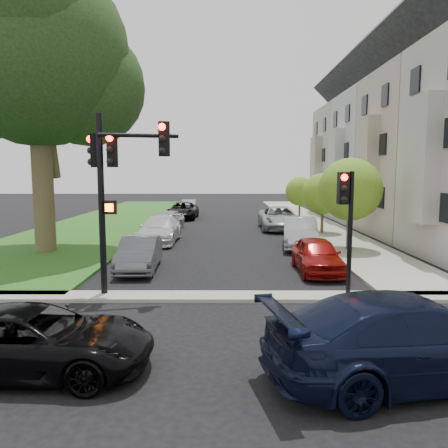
{
  "coord_description": "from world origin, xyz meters",
  "views": [
    {
      "loc": [
        0.05,
        -11.31,
        3.93
      ],
      "look_at": [
        0.0,
        5.0,
        2.0
      ],
      "focal_mm": 35.0,
      "sensor_mm": 36.0,
      "label": 1
    }
  ],
  "objects_px": {
    "eucalyptus": "(35,54)",
    "car_cross_near": "(34,340)",
    "traffic_signal_main": "(115,172)",
    "car_cross_far": "(412,338)",
    "small_tree_c": "(300,191)",
    "car_parked_8": "(183,211)",
    "car_parked_7": "(167,220)",
    "traffic_signal_secondary": "(346,210)",
    "car_parked_5": "(139,254)",
    "small_tree_b": "(323,194)",
    "car_parked_6": "(160,230)",
    "car_parked_1": "(300,233)",
    "car_parked_0": "(317,255)",
    "car_parked_9": "(189,206)",
    "car_parked_2": "(279,218)",
    "small_tree_a": "(350,190)"
  },
  "relations": [
    {
      "from": "small_tree_b",
      "to": "car_parked_1",
      "type": "xyz_separation_m",
      "value": [
        -2.24,
        -4.89,
        -1.8
      ]
    },
    {
      "from": "car_parked_0",
      "to": "car_parked_2",
      "type": "height_order",
      "value": "car_parked_2"
    },
    {
      "from": "car_parked_0",
      "to": "car_parked_8",
      "type": "bearing_deg",
      "value": 110.18
    },
    {
      "from": "small_tree_b",
      "to": "car_parked_6",
      "type": "xyz_separation_m",
      "value": [
        -9.84,
        -3.27,
        -1.85
      ]
    },
    {
      "from": "small_tree_a",
      "to": "car_parked_5",
      "type": "bearing_deg",
      "value": -156.03
    },
    {
      "from": "traffic_signal_main",
      "to": "car_parked_2",
      "type": "distance_m",
      "value": 18.21
    },
    {
      "from": "small_tree_a",
      "to": "car_cross_near",
      "type": "distance_m",
      "value": 16.78
    },
    {
      "from": "small_tree_b",
      "to": "small_tree_c",
      "type": "bearing_deg",
      "value": 90.0
    },
    {
      "from": "eucalyptus",
      "to": "small_tree_c",
      "type": "xyz_separation_m",
      "value": [
        15.04,
        14.91,
        -7.05
      ]
    },
    {
      "from": "car_cross_far",
      "to": "car_parked_1",
      "type": "distance_m",
      "value": 14.74
    },
    {
      "from": "car_parked_6",
      "to": "car_parked_2",
      "type": "bearing_deg",
      "value": 39.02
    },
    {
      "from": "traffic_signal_main",
      "to": "car_parked_6",
      "type": "distance_m",
      "value": 11.2
    },
    {
      "from": "traffic_signal_secondary",
      "to": "car_parked_2",
      "type": "xyz_separation_m",
      "value": [
        -0.03,
        16.5,
        -1.98
      ]
    },
    {
      "from": "small_tree_c",
      "to": "car_parked_0",
      "type": "bearing_deg",
      "value": -97.54
    },
    {
      "from": "car_parked_0",
      "to": "eucalyptus",
      "type": "bearing_deg",
      "value": 161.56
    },
    {
      "from": "car_cross_near",
      "to": "car_parked_1",
      "type": "height_order",
      "value": "car_parked_1"
    },
    {
      "from": "eucalyptus",
      "to": "car_cross_near",
      "type": "distance_m",
      "value": 16.42
    },
    {
      "from": "car_parked_1",
      "to": "car_parked_5",
      "type": "relative_size",
      "value": 1.16
    },
    {
      "from": "traffic_signal_secondary",
      "to": "car_parked_7",
      "type": "relative_size",
      "value": 0.99
    },
    {
      "from": "car_parked_6",
      "to": "car_parked_7",
      "type": "relative_size",
      "value": 1.27
    },
    {
      "from": "eucalyptus",
      "to": "car_parked_7",
      "type": "distance_m",
      "value": 13.29
    },
    {
      "from": "car_parked_1",
      "to": "traffic_signal_secondary",
      "type": "bearing_deg",
      "value": -83.84
    },
    {
      "from": "car_parked_5",
      "to": "car_parked_9",
      "type": "bearing_deg",
      "value": 87.54
    },
    {
      "from": "traffic_signal_main",
      "to": "car_parked_1",
      "type": "height_order",
      "value": "traffic_signal_main"
    },
    {
      "from": "traffic_signal_main",
      "to": "car_cross_far",
      "type": "xyz_separation_m",
      "value": [
        6.92,
        -5.63,
        -3.12
      ]
    },
    {
      "from": "eucalyptus",
      "to": "car_parked_0",
      "type": "distance_m",
      "value": 15.83
    },
    {
      "from": "small_tree_c",
      "to": "car_parked_1",
      "type": "bearing_deg",
      "value": -99.48
    },
    {
      "from": "eucalyptus",
      "to": "car_parked_9",
      "type": "distance_m",
      "value": 23.44
    },
    {
      "from": "traffic_signal_secondary",
      "to": "car_cross_far",
      "type": "relative_size",
      "value": 0.7
    },
    {
      "from": "car_parked_8",
      "to": "car_parked_6",
      "type": "bearing_deg",
      "value": -88.22
    },
    {
      "from": "small_tree_c",
      "to": "car_parked_5",
      "type": "bearing_deg",
      "value": -117.09
    },
    {
      "from": "eucalyptus",
      "to": "car_parked_0",
      "type": "relative_size",
      "value": 3.41
    },
    {
      "from": "car_parked_0",
      "to": "traffic_signal_secondary",
      "type": "bearing_deg",
      "value": -87.32
    },
    {
      "from": "car_cross_near",
      "to": "small_tree_b",
      "type": "bearing_deg",
      "value": -26.33
    },
    {
      "from": "traffic_signal_secondary",
      "to": "traffic_signal_main",
      "type": "bearing_deg",
      "value": 179.64
    },
    {
      "from": "small_tree_b",
      "to": "car_parked_7",
      "type": "xyz_separation_m",
      "value": [
        -10.19,
        2.36,
        -1.91
      ]
    },
    {
      "from": "small_tree_c",
      "to": "car_parked_7",
      "type": "bearing_deg",
      "value": -148.86
    },
    {
      "from": "traffic_signal_main",
      "to": "car_parked_7",
      "type": "relative_size",
      "value": 1.42
    },
    {
      "from": "traffic_signal_secondary",
      "to": "car_cross_near",
      "type": "relative_size",
      "value": 0.85
    },
    {
      "from": "small_tree_c",
      "to": "car_parked_1",
      "type": "height_order",
      "value": "small_tree_c"
    },
    {
      "from": "car_parked_7",
      "to": "traffic_signal_main",
      "type": "bearing_deg",
      "value": -76.75
    },
    {
      "from": "small_tree_b",
      "to": "car_parked_9",
      "type": "height_order",
      "value": "small_tree_b"
    },
    {
      "from": "car_cross_far",
      "to": "car_parked_7",
      "type": "height_order",
      "value": "car_cross_far"
    },
    {
      "from": "car_cross_near",
      "to": "car_parked_7",
      "type": "bearing_deg",
      "value": 1.57
    },
    {
      "from": "car_cross_near",
      "to": "car_cross_far",
      "type": "distance_m",
      "value": 7.31
    },
    {
      "from": "car_parked_6",
      "to": "car_parked_5",
      "type": "bearing_deg",
      "value": -86.74
    },
    {
      "from": "small_tree_b",
      "to": "car_parked_5",
      "type": "height_order",
      "value": "small_tree_b"
    },
    {
      "from": "small_tree_b",
      "to": "car_cross_near",
      "type": "bearing_deg",
      "value": -117.21
    },
    {
      "from": "car_cross_near",
      "to": "car_parked_7",
      "type": "xyz_separation_m",
      "value": [
        -0.26,
        21.66,
        0.03
      ]
    },
    {
      "from": "car_parked_8",
      "to": "car_parked_7",
      "type": "bearing_deg",
      "value": -91.24
    }
  ]
}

